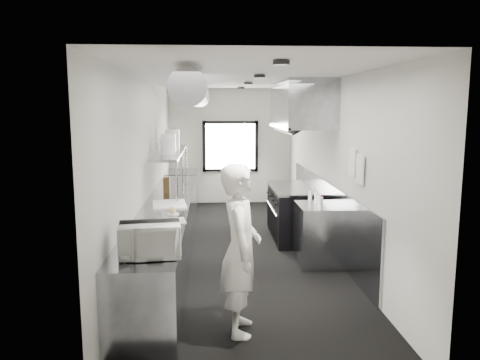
{
  "coord_description": "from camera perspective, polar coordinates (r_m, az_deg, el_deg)",
  "views": [
    {
      "loc": [
        -0.47,
        -7.56,
        2.36
      ],
      "look_at": [
        -0.02,
        -0.2,
        1.21
      ],
      "focal_mm": 35.39,
      "sensor_mm": 36.0,
      "label": 1
    }
  ],
  "objects": [
    {
      "name": "wall_cladding",
      "position": [
        8.3,
        10.2,
        -3.9
      ],
      "size": [
        0.03,
        5.5,
        1.1
      ],
      "primitive_type": "cube",
      "color": "gray",
      "rests_on": "wall_right"
    },
    {
      "name": "range",
      "position": [
        8.6,
        6.69,
        -3.91
      ],
      "size": [
        0.88,
        1.6,
        0.94
      ],
      "color": "black",
      "rests_on": "floor"
    },
    {
      "name": "pass_shelf",
      "position": [
        8.63,
        -8.3,
        3.26
      ],
      "size": [
        0.45,
        3.0,
        0.68
      ],
      "color": "gray",
      "rests_on": "prep_counter"
    },
    {
      "name": "pastry",
      "position": [
        6.53,
        -8.13,
        -3.59
      ],
      "size": [
        0.1,
        0.1,
        0.1
      ],
      "primitive_type": "sphere",
      "color": "#D8BB71",
      "rests_on": "small_plate"
    },
    {
      "name": "wall_back",
      "position": [
        11.61,
        -1.18,
        4.09
      ],
      "size": [
        3.0,
        0.02,
        2.8
      ],
      "primitive_type": "cube",
      "color": "beige",
      "rests_on": "floor"
    },
    {
      "name": "service_window",
      "position": [
        11.57,
        -1.17,
        4.08
      ],
      "size": [
        1.36,
        0.05,
        1.25
      ],
      "color": "white",
      "rests_on": "wall_back"
    },
    {
      "name": "cutting_board",
      "position": [
        7.18,
        -8.51,
        -2.9
      ],
      "size": [
        0.57,
        0.71,
        0.02
      ],
      "primitive_type": "cube",
      "rotation": [
        0.0,
        0.0,
        0.13
      ],
      "color": "white",
      "rests_on": "prep_counter"
    },
    {
      "name": "notice_sheet_a",
      "position": [
        6.69,
        13.39,
        2.09
      ],
      "size": [
        0.02,
        0.28,
        0.38
      ],
      "primitive_type": "cube",
      "color": "white",
      "rests_on": "wall_right"
    },
    {
      "name": "squeeze_bottle_e",
      "position": [
        7.5,
        8.46,
        -1.84
      ],
      "size": [
        0.07,
        0.07,
        0.16
      ],
      "primitive_type": "cylinder",
      "rotation": [
        0.0,
        0.0,
        0.29
      ],
      "color": "white",
      "rests_on": "bottle_station"
    },
    {
      "name": "squeeze_bottle_b",
      "position": [
        7.0,
        9.5,
        -2.57
      ],
      "size": [
        0.08,
        0.08,
        0.18
      ],
      "primitive_type": "cylinder",
      "rotation": [
        0.0,
        0.0,
        -0.37
      ],
      "color": "white",
      "rests_on": "bottle_station"
    },
    {
      "name": "notice_sheet_b",
      "position": [
        6.36,
        14.28,
        1.27
      ],
      "size": [
        0.02,
        0.28,
        0.38
      ],
      "primitive_type": "cube",
      "color": "white",
      "rests_on": "wall_right"
    },
    {
      "name": "squeeze_bottle_a",
      "position": [
        6.86,
        9.71,
        -2.79
      ],
      "size": [
        0.07,
        0.07,
        0.18
      ],
      "primitive_type": "cylinder",
      "rotation": [
        0.0,
        0.0,
        0.13
      ],
      "color": "white",
      "rests_on": "bottle_station"
    },
    {
      "name": "floor",
      "position": [
        7.93,
        0.05,
        -8.47
      ],
      "size": [
        3.0,
        8.0,
        0.01
      ],
      "primitive_type": "cube",
      "color": "black",
      "rests_on": "ground"
    },
    {
      "name": "exhaust_hood",
      "position": [
        8.4,
        7.33,
        8.98
      ],
      "size": [
        0.81,
        2.2,
        0.88
      ],
      "color": "gray",
      "rests_on": "ceiling"
    },
    {
      "name": "squeeze_bottle_d",
      "position": [
        7.33,
        9.16,
        -2.04
      ],
      "size": [
        0.07,
        0.07,
        0.18
      ],
      "primitive_type": "cylinder",
      "rotation": [
        0.0,
        0.0,
        0.2
      ],
      "color": "white",
      "rests_on": "bottle_station"
    },
    {
      "name": "hvac_duct",
      "position": [
        7.96,
        -5.24,
        10.18
      ],
      "size": [
        0.4,
        6.4,
        0.4
      ],
      "primitive_type": "cylinder",
      "rotation": [
        1.57,
        0.0,
        0.0
      ],
      "color": "gray",
      "rests_on": "ceiling"
    },
    {
      "name": "wall_right",
      "position": [
        7.87,
        11.03,
        1.67
      ],
      "size": [
        0.02,
        8.0,
        2.8
      ],
      "primitive_type": "cube",
      "color": "beige",
      "rests_on": "floor"
    },
    {
      "name": "microwave",
      "position": [
        4.75,
        -10.84,
        -7.12
      ],
      "size": [
        0.59,
        0.48,
        0.33
      ],
      "primitive_type": "imported",
      "rotation": [
        0.0,
        0.0,
        0.12
      ],
      "color": "silver",
      "rests_on": "prep_counter"
    },
    {
      "name": "wall_left",
      "position": [
        7.69,
        -11.18,
        1.5
      ],
      "size": [
        0.02,
        8.0,
        2.8
      ],
      "primitive_type": "cube",
      "color": "beige",
      "rests_on": "floor"
    },
    {
      "name": "plate_stack_c",
      "position": [
        8.76,
        -8.17,
        4.8
      ],
      "size": [
        0.32,
        0.32,
        0.37
      ],
      "primitive_type": "cylinder",
      "rotation": [
        0.0,
        0.0,
        0.27
      ],
      "color": "white",
      "rests_on": "pass_shelf"
    },
    {
      "name": "plate_stack_b",
      "position": [
        8.19,
        -8.63,
        4.36
      ],
      "size": [
        0.26,
        0.26,
        0.33
      ],
      "primitive_type": "cylinder",
      "rotation": [
        0.0,
        0.0,
        -0.01
      ],
      "color": "white",
      "rests_on": "pass_shelf"
    },
    {
      "name": "plate_stack_a",
      "position": [
        8.01,
        -8.79,
        4.05
      ],
      "size": [
        0.25,
        0.25,
        0.27
      ],
      "primitive_type": "cylinder",
      "rotation": [
        0.0,
        0.0,
        -0.06
      ],
      "color": "white",
      "rests_on": "pass_shelf"
    },
    {
      "name": "wall_front",
      "position": [
        3.71,
        3.92,
        -6.13
      ],
      "size": [
        3.0,
        0.02,
        2.8
      ],
      "primitive_type": "cube",
      "color": "beige",
      "rests_on": "floor"
    },
    {
      "name": "knife_block",
      "position": [
        8.24,
        -8.84,
        -0.58
      ],
      "size": [
        0.11,
        0.23,
        0.25
      ],
      "primitive_type": "cube",
      "rotation": [
        0.0,
        0.0,
        0.03
      ],
      "color": "#4E391B",
      "rests_on": "prep_counter"
    },
    {
      "name": "deli_tub_b",
      "position": [
        5.22,
        -12.55,
        -6.99
      ],
      "size": [
        0.17,
        0.17,
        0.11
      ],
      "primitive_type": "cylinder",
      "rotation": [
        0.0,
        0.0,
        0.11
      ],
      "color": "#ACB4A6",
      "rests_on": "prep_counter"
    },
    {
      "name": "small_plate",
      "position": [
        6.55,
        -8.12,
        -4.06
      ],
      "size": [
        0.21,
        0.21,
        0.01
      ],
      "primitive_type": "cylinder",
      "rotation": [
        0.0,
        0.0,
        0.27
      ],
      "color": "white",
      "rests_on": "prep_counter"
    },
    {
      "name": "ceiling",
      "position": [
        7.58,
        0.05,
        12.17
      ],
      "size": [
        3.0,
        8.0,
        0.01
      ],
      "primitive_type": "cube",
      "color": "silver",
      "rests_on": "wall_back"
    },
    {
      "name": "plate_stack_d",
      "position": [
        9.44,
        -8.09,
        5.04
      ],
      "size": [
        0.25,
        0.25,
        0.36
      ],
      "primitive_type": "cylinder",
      "rotation": [
        0.0,
        0.0,
        0.07
      ],
      "color": "white",
      "rests_on": "pass_shelf"
    },
    {
      "name": "newspaper",
      "position": [
        6.16,
        -8.0,
        -4.91
      ],
      "size": [
        0.35,
        0.41,
        0.01
      ],
      "primitive_type": "cube",
      "rotation": [
        0.0,
        0.0,
        0.17
      ],
      "color": "silver",
      "rests_on": "prep_counter"
    },
    {
      "name": "line_cook",
      "position": [
        4.94,
        0.05,
        -8.36
      ],
      "size": [
        0.45,
        0.67,
        1.79
      ],
      "primitive_type": "imported",
      "rotation": [
        0.0,
        0.0,
        1.53
      ],
      "color": "silver",
      "rests_on": "floor"
    },
    {
      "name": "bottle_station",
      "position": [
        7.3,
        9.51,
        -6.44
      ],
      "size": [
        0.65,
        0.8,
        0.9
      ],
      "primitive_type": "cube",
      "color": "gray",
      "rests_on": "floor"
    },
    {
      "name": "prep_counter",
      "position": [
        7.34,
        -8.75,
        -6.34
      ],
      "size": [
        0.7,
        6.0,
        0.9
      ],
      "primitive_type": "cube",
      "color": "gray",
      "rests_on": "floor"
    },
    {
      "name": "squeeze_bottle_c",
      "position": [
        7.17,
        9.5,
        -2.36
      ],
      "size": [
        0.06,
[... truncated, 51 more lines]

